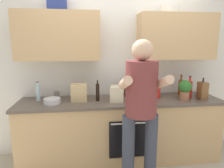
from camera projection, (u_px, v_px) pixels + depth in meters
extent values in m
plane|color=#B2A893|center=(120.00, 158.00, 3.02)|extent=(12.00, 12.00, 0.00)
cube|color=silver|center=(117.00, 72.00, 3.13)|extent=(4.00, 0.06, 2.50)
cube|color=tan|center=(58.00, 36.00, 2.73)|extent=(1.12, 0.32, 0.65)
cube|color=tan|center=(176.00, 37.00, 2.94)|extent=(1.12, 0.32, 0.65)
cylinder|color=silver|center=(170.00, 9.00, 2.86)|extent=(0.26, 0.26, 0.10)
cube|color=navy|center=(57.00, 3.00, 2.65)|extent=(0.24, 0.20, 0.20)
cube|color=tan|center=(121.00, 131.00, 2.94)|extent=(2.80, 0.60, 0.86)
cube|color=brown|center=(121.00, 101.00, 2.85)|extent=(2.84, 0.64, 0.04)
cube|color=black|center=(130.00, 139.00, 2.64)|extent=(0.56, 0.02, 0.50)
cylinder|color=silver|center=(131.00, 123.00, 2.57)|extent=(0.52, 0.02, 0.02)
cylinder|color=#383D4C|center=(128.00, 154.00, 2.28)|extent=(0.14, 0.14, 0.91)
cylinder|color=#383D4C|center=(151.00, 152.00, 2.31)|extent=(0.14, 0.14, 0.91)
cylinder|color=brown|center=(141.00, 89.00, 2.15)|extent=(0.34, 0.34, 0.59)
sphere|color=#D8AD8C|center=(142.00, 50.00, 2.07)|extent=(0.22, 0.22, 0.22)
cylinder|color=#D8AD8C|center=(125.00, 83.00, 1.99)|extent=(0.09, 0.31, 0.19)
cylinder|color=#D8AD8C|center=(164.00, 82.00, 2.04)|extent=(0.09, 0.31, 0.19)
cylinder|color=brown|center=(181.00, 87.00, 3.10)|extent=(0.07, 0.07, 0.23)
cylinder|color=brown|center=(181.00, 78.00, 3.07)|extent=(0.03, 0.03, 0.07)
cylinder|color=black|center=(181.00, 75.00, 3.06)|extent=(0.03, 0.03, 0.01)
cylinder|color=silver|center=(38.00, 93.00, 2.78)|extent=(0.05, 0.05, 0.21)
cylinder|color=silver|center=(37.00, 84.00, 2.75)|extent=(0.02, 0.02, 0.05)
cylinder|color=black|center=(37.00, 82.00, 2.75)|extent=(0.03, 0.03, 0.01)
cylinder|color=black|center=(98.00, 92.00, 2.78)|extent=(0.05, 0.05, 0.24)
cylinder|color=black|center=(97.00, 82.00, 2.75)|extent=(0.02, 0.02, 0.04)
cylinder|color=black|center=(97.00, 81.00, 2.75)|extent=(0.02, 0.02, 0.01)
cylinder|color=red|center=(189.00, 89.00, 2.96)|extent=(0.08, 0.08, 0.24)
cylinder|color=red|center=(190.00, 79.00, 2.93)|extent=(0.03, 0.03, 0.07)
cylinder|color=black|center=(190.00, 76.00, 2.92)|extent=(0.03, 0.03, 0.01)
cylinder|color=#471419|center=(126.00, 90.00, 3.01)|extent=(0.06, 0.06, 0.18)
cylinder|color=#471419|center=(126.00, 83.00, 2.99)|extent=(0.02, 0.02, 0.04)
cylinder|color=black|center=(126.00, 81.00, 2.99)|extent=(0.03, 0.03, 0.01)
cylinder|color=#33598C|center=(199.00, 93.00, 3.04)|extent=(0.09, 0.09, 0.08)
cylinder|color=slate|center=(57.00, 95.00, 2.90)|extent=(0.08, 0.08, 0.11)
cylinder|color=#BF4C47|center=(147.00, 98.00, 2.78)|extent=(0.07, 0.07, 0.09)
cylinder|color=silver|center=(52.00, 101.00, 2.66)|extent=(0.22, 0.22, 0.07)
cube|color=brown|center=(202.00, 91.00, 2.87)|extent=(0.10, 0.14, 0.24)
cylinder|color=black|center=(203.00, 80.00, 2.82)|extent=(0.02, 0.02, 0.06)
cylinder|color=black|center=(203.00, 80.00, 2.86)|extent=(0.02, 0.02, 0.06)
cylinder|color=#9E6647|center=(184.00, 96.00, 2.83)|extent=(0.13, 0.13, 0.12)
sphere|color=#2D6B28|center=(185.00, 86.00, 2.81)|extent=(0.18, 0.18, 0.18)
cube|color=beige|center=(117.00, 94.00, 2.75)|extent=(0.22, 0.23, 0.21)
cube|color=tan|center=(79.00, 92.00, 2.77)|extent=(0.22, 0.18, 0.24)
cube|color=red|center=(152.00, 90.00, 2.97)|extent=(0.20, 0.18, 0.21)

